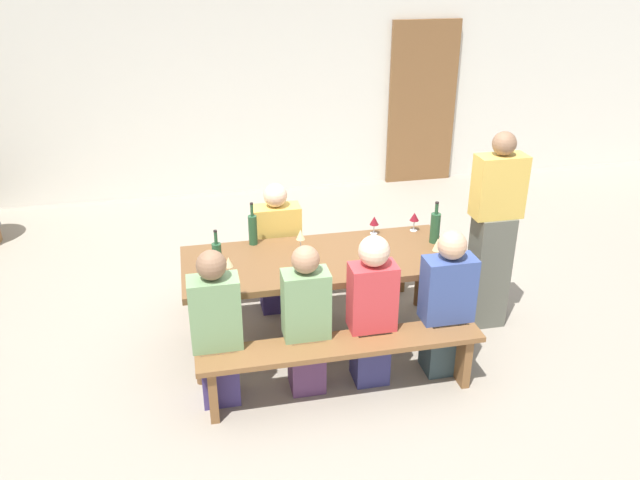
{
  "coord_description": "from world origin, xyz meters",
  "views": [
    {
      "loc": [
        -0.92,
        -4.31,
        2.95
      ],
      "look_at": [
        0.0,
        0.0,
        0.9
      ],
      "focal_mm": 35.84,
      "sensor_mm": 36.0,
      "label": 1
    }
  ],
  "objects_px": {
    "bench_far": "(303,261)",
    "wine_bottle_1": "(217,256)",
    "tasting_table": "(320,266)",
    "wine_glass_4": "(374,221)",
    "bench_near": "(342,354)",
    "wine_glass_1": "(301,235)",
    "wine_bottle_2": "(435,227)",
    "seated_guest_near_3": "(446,306)",
    "seated_guest_near_1": "(306,323)",
    "seated_guest_near_2": "(372,312)",
    "seated_guest_near_0": "(217,331)",
    "wooden_door": "(422,103)",
    "seated_guest_far_0": "(277,252)",
    "wine_glass_0": "(229,263)",
    "wine_glass_3": "(414,217)",
    "wine_bottle_0": "(253,229)",
    "standing_host": "(493,236)",
    "wine_glass_2": "(437,245)"
  },
  "relations": [
    {
      "from": "bench_far",
      "to": "wine_bottle_1",
      "type": "xyz_separation_m",
      "value": [
        -0.78,
        -0.77,
        0.51
      ]
    },
    {
      "from": "tasting_table",
      "to": "wine_glass_4",
      "type": "bearing_deg",
      "value": 32.75
    },
    {
      "from": "bench_near",
      "to": "wine_glass_1",
      "type": "bearing_deg",
      "value": 97.77
    },
    {
      "from": "bench_far",
      "to": "wine_glass_4",
      "type": "bearing_deg",
      "value": -35.92
    },
    {
      "from": "wine_bottle_2",
      "to": "seated_guest_near_3",
      "type": "height_order",
      "value": "seated_guest_near_3"
    },
    {
      "from": "wine_bottle_1",
      "to": "seated_guest_near_1",
      "type": "relative_size",
      "value": 0.28
    },
    {
      "from": "seated_guest_near_1",
      "to": "seated_guest_near_2",
      "type": "distance_m",
      "value": 0.48
    },
    {
      "from": "wine_bottle_2",
      "to": "seated_guest_near_0",
      "type": "xyz_separation_m",
      "value": [
        -1.81,
        -0.66,
        -0.32
      ]
    },
    {
      "from": "wine_glass_1",
      "to": "seated_guest_near_3",
      "type": "bearing_deg",
      "value": -38.17
    },
    {
      "from": "wooden_door",
      "to": "seated_guest_far_0",
      "type": "height_order",
      "value": "wooden_door"
    },
    {
      "from": "wooden_door",
      "to": "wine_glass_1",
      "type": "bearing_deg",
      "value": -123.56
    },
    {
      "from": "wine_glass_4",
      "to": "wooden_door",
      "type": "bearing_deg",
      "value": 63.57
    },
    {
      "from": "wine_bottle_2",
      "to": "seated_guest_far_0",
      "type": "bearing_deg",
      "value": 157.92
    },
    {
      "from": "seated_guest_near_0",
      "to": "seated_guest_near_2",
      "type": "height_order",
      "value": "same"
    },
    {
      "from": "wine_bottle_2",
      "to": "wine_glass_0",
      "type": "relative_size",
      "value": 2.31
    },
    {
      "from": "wine_glass_4",
      "to": "seated_guest_near_2",
      "type": "bearing_deg",
      "value": -106.91
    },
    {
      "from": "wine_bottle_2",
      "to": "wooden_door",
      "type": "bearing_deg",
      "value": 71.47
    },
    {
      "from": "wooden_door",
      "to": "wine_glass_3",
      "type": "xyz_separation_m",
      "value": [
        -1.25,
        -3.21,
        -0.18
      ]
    },
    {
      "from": "wine_bottle_2",
      "to": "seated_guest_near_1",
      "type": "relative_size",
      "value": 0.31
    },
    {
      "from": "wooden_door",
      "to": "wine_bottle_0",
      "type": "bearing_deg",
      "value": -129.15
    },
    {
      "from": "wine_bottle_0",
      "to": "standing_host",
      "type": "xyz_separation_m",
      "value": [
        1.9,
        -0.37,
        -0.08
      ]
    },
    {
      "from": "seated_guest_near_2",
      "to": "seated_guest_far_0",
      "type": "xyz_separation_m",
      "value": [
        -0.51,
        1.16,
        -0.02
      ]
    },
    {
      "from": "wine_bottle_1",
      "to": "wine_glass_1",
      "type": "distance_m",
      "value": 0.69
    },
    {
      "from": "wine_bottle_2",
      "to": "bench_near",
      "type": "bearing_deg",
      "value": -139.9
    },
    {
      "from": "tasting_table",
      "to": "seated_guest_near_0",
      "type": "height_order",
      "value": "seated_guest_near_0"
    },
    {
      "from": "tasting_table",
      "to": "seated_guest_near_3",
      "type": "height_order",
      "value": "seated_guest_near_3"
    },
    {
      "from": "standing_host",
      "to": "wine_bottle_2",
      "type": "bearing_deg",
      "value": -12.53
    },
    {
      "from": "wine_bottle_0",
      "to": "wine_bottle_1",
      "type": "xyz_separation_m",
      "value": [
        -0.31,
        -0.39,
        -0.02
      ]
    },
    {
      "from": "wine_glass_1",
      "to": "seated_guest_near_1",
      "type": "xyz_separation_m",
      "value": [
        -0.1,
        -0.74,
        -0.33
      ]
    },
    {
      "from": "wooden_door",
      "to": "wine_glass_4",
      "type": "height_order",
      "value": "wooden_door"
    },
    {
      "from": "wine_glass_3",
      "to": "seated_guest_near_3",
      "type": "relative_size",
      "value": 0.14
    },
    {
      "from": "wooden_door",
      "to": "wine_glass_3",
      "type": "relative_size",
      "value": 12.78
    },
    {
      "from": "wine_glass_4",
      "to": "seated_guest_far_0",
      "type": "xyz_separation_m",
      "value": [
        -0.79,
        0.24,
        -0.31
      ]
    },
    {
      "from": "wine_glass_1",
      "to": "wine_glass_3",
      "type": "relative_size",
      "value": 1.08
    },
    {
      "from": "seated_guest_near_1",
      "to": "wine_glass_2",
      "type": "bearing_deg",
      "value": -71.92
    },
    {
      "from": "wine_bottle_2",
      "to": "wine_glass_3",
      "type": "bearing_deg",
      "value": 108.92
    },
    {
      "from": "bench_near",
      "to": "wine_glass_4",
      "type": "relative_size",
      "value": 12.8
    },
    {
      "from": "wine_glass_0",
      "to": "wine_glass_1",
      "type": "height_order",
      "value": "wine_glass_1"
    },
    {
      "from": "bench_far",
      "to": "wine_glass_3",
      "type": "xyz_separation_m",
      "value": [
        0.88,
        -0.39,
        0.52
      ]
    },
    {
      "from": "bench_near",
      "to": "seated_guest_near_2",
      "type": "height_order",
      "value": "seated_guest_near_2"
    },
    {
      "from": "wine_bottle_0",
      "to": "wine_glass_3",
      "type": "bearing_deg",
      "value": -0.92
    },
    {
      "from": "wine_glass_3",
      "to": "wine_bottle_2",
      "type": "bearing_deg",
      "value": -71.08
    },
    {
      "from": "wine_glass_2",
      "to": "bench_far",
      "type": "bearing_deg",
      "value": 132.23
    },
    {
      "from": "wooden_door",
      "to": "wine_glass_4",
      "type": "relative_size",
      "value": 13.39
    },
    {
      "from": "wine_bottle_0",
      "to": "standing_host",
      "type": "distance_m",
      "value": 1.93
    },
    {
      "from": "wine_glass_0",
      "to": "wine_glass_4",
      "type": "xyz_separation_m",
      "value": [
        1.24,
        0.49,
        0.01
      ]
    },
    {
      "from": "bench_near",
      "to": "wine_bottle_0",
      "type": "distance_m",
      "value": 1.29
    },
    {
      "from": "tasting_table",
      "to": "wine_glass_0",
      "type": "distance_m",
      "value": 0.75
    },
    {
      "from": "tasting_table",
      "to": "bench_near",
      "type": "relative_size",
      "value": 1.05
    },
    {
      "from": "wine_glass_4",
      "to": "bench_near",
      "type": "bearing_deg",
      "value": -116.44
    }
  ]
}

